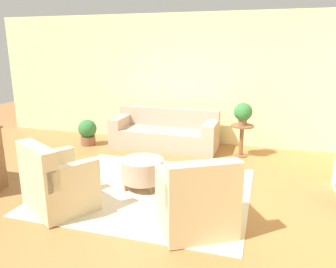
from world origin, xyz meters
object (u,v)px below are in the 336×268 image
(armchair_right, at_px, (197,203))
(potted_plant_floor, at_px, (88,132))
(armchair_left, at_px, (57,184))
(potted_plant_on_side_table, at_px, (243,113))
(side_table, at_px, (242,136))
(ottoman_table, at_px, (142,170))
(couch, at_px, (165,134))

(armchair_right, height_order, potted_plant_floor, armchair_right)
(armchair_left, relative_size, armchair_right, 1.00)
(potted_plant_floor, bearing_deg, potted_plant_on_side_table, 3.09)
(armchair_left, distance_m, side_table, 3.63)
(ottoman_table, xyz_separation_m, potted_plant_on_side_table, (1.31, 1.97, 0.59))
(armchair_right, bearing_deg, potted_plant_floor, 137.65)
(side_table, xyz_separation_m, potted_plant_floor, (-3.29, -0.18, -0.12))
(armchair_left, bearing_deg, potted_plant_on_side_table, 53.79)
(ottoman_table, relative_size, potted_plant_on_side_table, 1.49)
(armchair_right, bearing_deg, armchair_left, 180.00)
(couch, bearing_deg, potted_plant_on_side_table, -6.25)
(couch, relative_size, potted_plant_floor, 3.93)
(ottoman_table, height_order, potted_plant_floor, potted_plant_floor)
(armchair_left, height_order, ottoman_table, armchair_left)
(ottoman_table, xyz_separation_m, potted_plant_floor, (-1.97, 1.79, 0.01))
(armchair_right, relative_size, potted_plant_floor, 1.89)
(armchair_left, bearing_deg, potted_plant_floor, 112.59)
(ottoman_table, bearing_deg, armchair_right, -42.64)
(armchair_left, xyz_separation_m, armchair_right, (1.87, 0.00, 0.00))
(armchair_left, distance_m, potted_plant_floor, 2.98)
(armchair_right, relative_size, side_table, 1.69)
(side_table, bearing_deg, potted_plant_floor, -176.91)
(armchair_right, distance_m, side_table, 2.94)
(couch, relative_size, armchair_right, 2.08)
(potted_plant_floor, bearing_deg, armchair_left, -67.41)
(ottoman_table, bearing_deg, armchair_left, -130.77)
(armchair_right, distance_m, ottoman_table, 1.42)
(armchair_left, relative_size, ottoman_table, 1.66)
(armchair_right, height_order, side_table, armchair_right)
(potted_plant_on_side_table, distance_m, potted_plant_floor, 3.34)
(couch, xyz_separation_m, ottoman_table, (0.30, -2.14, -0.00))
(side_table, distance_m, potted_plant_on_side_table, 0.46)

